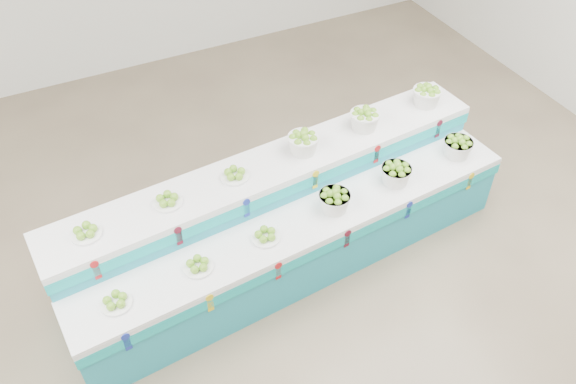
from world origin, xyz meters
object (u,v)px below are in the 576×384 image
at_px(display_stand, 288,219).
at_px(plate_upper_mid, 167,199).
at_px(basket_upper_right, 427,95).
at_px(basket_lower_left, 334,200).

height_order(display_stand, plate_upper_mid, plate_upper_mid).
distance_m(plate_upper_mid, basket_upper_right, 2.88).
distance_m(display_stand, plate_upper_mid, 1.21).
bearing_deg(basket_lower_left, display_stand, 145.25).
bearing_deg(display_stand, basket_lower_left, -39.59).
bearing_deg(plate_upper_mid, basket_lower_left, -16.86).
bearing_deg(plate_upper_mid, basket_upper_right, 4.85).
distance_m(display_stand, basket_lower_left, 0.53).
bearing_deg(plate_upper_mid, display_stand, -9.84).
height_order(plate_upper_mid, basket_upper_right, basket_upper_right).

